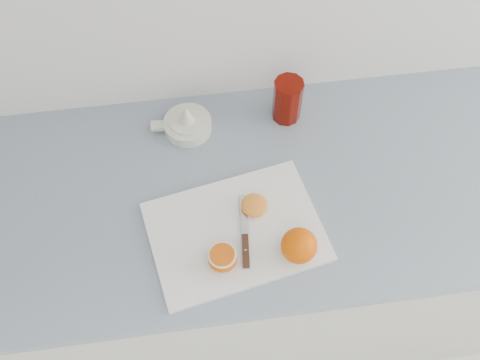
# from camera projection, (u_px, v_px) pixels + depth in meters

# --- Properties ---
(counter) EXTENTS (2.62, 0.64, 0.89)m
(counter) POSITION_uv_depth(u_px,v_px,m) (253.00, 258.00, 1.67)
(counter) COLOR beige
(counter) RESTS_ON ground
(cutting_board) EXTENTS (0.43, 0.34, 0.01)m
(cutting_board) POSITION_uv_depth(u_px,v_px,m) (236.00, 231.00, 1.22)
(cutting_board) COLOR white
(cutting_board) RESTS_ON counter
(whole_orange) EXTENTS (0.08, 0.08, 0.08)m
(whole_orange) POSITION_uv_depth(u_px,v_px,m) (299.00, 246.00, 1.15)
(whole_orange) COLOR #E74D00
(whole_orange) RESTS_ON cutting_board
(half_orange) EXTENTS (0.06, 0.06, 0.04)m
(half_orange) POSITION_uv_depth(u_px,v_px,m) (222.00, 258.00, 1.16)
(half_orange) COLOR #E74D00
(half_orange) RESTS_ON cutting_board
(squeezed_shell) EXTENTS (0.06, 0.06, 0.03)m
(squeezed_shell) POSITION_uv_depth(u_px,v_px,m) (254.00, 205.00, 1.24)
(squeezed_shell) COLOR orange
(squeezed_shell) RESTS_ON cutting_board
(paring_knife) EXTENTS (0.03, 0.18, 0.01)m
(paring_knife) POSITION_uv_depth(u_px,v_px,m) (245.00, 244.00, 1.19)
(paring_knife) COLOR #432412
(paring_knife) RESTS_ON cutting_board
(citrus_juicer) EXTENTS (0.16, 0.12, 0.08)m
(citrus_juicer) POSITION_uv_depth(u_px,v_px,m) (187.00, 123.00, 1.36)
(citrus_juicer) COLOR white
(citrus_juicer) RESTS_ON counter
(red_tumbler) EXTENTS (0.08, 0.08, 0.12)m
(red_tumbler) POSITION_uv_depth(u_px,v_px,m) (287.00, 101.00, 1.36)
(red_tumbler) COLOR #5E0700
(red_tumbler) RESTS_ON counter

